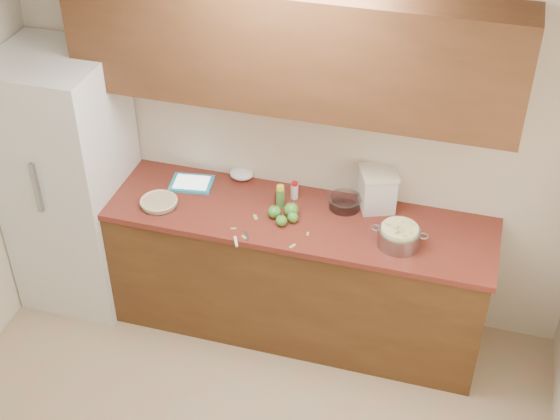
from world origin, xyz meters
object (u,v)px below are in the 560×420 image
(flour_canister, at_px, (378,189))
(tablet, at_px, (192,183))
(pie, at_px, (159,202))
(colander, at_px, (399,236))

(flour_canister, relative_size, tablet, 0.95)
(pie, relative_size, flour_canister, 0.87)
(flour_canister, bearing_deg, pie, -164.72)
(flour_canister, bearing_deg, colander, -60.01)
(pie, bearing_deg, tablet, 66.60)
(flour_canister, distance_m, tablet, 1.21)
(tablet, bearing_deg, flour_canister, -3.55)
(pie, distance_m, tablet, 0.29)
(pie, bearing_deg, flour_canister, 15.28)
(colander, relative_size, tablet, 1.15)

